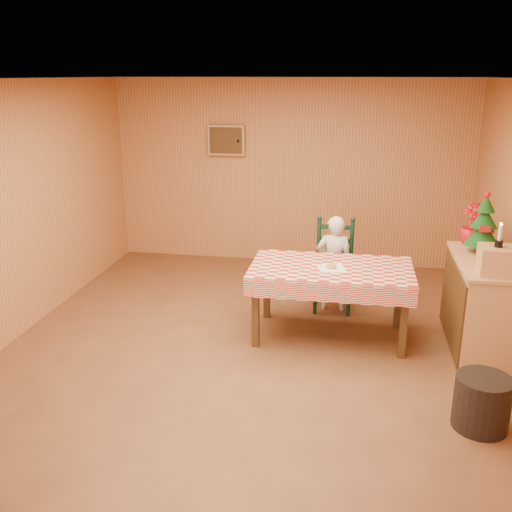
{
  "coord_description": "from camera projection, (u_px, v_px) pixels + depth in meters",
  "views": [
    {
      "loc": [
        0.91,
        -5.0,
        2.64
      ],
      "look_at": [
        0.0,
        0.2,
        0.95
      ],
      "focal_mm": 40.0,
      "sensor_mm": 36.0,
      "label": 1
    }
  ],
  "objects": [
    {
      "name": "ground",
      "position": [
        253.0,
        353.0,
        5.64
      ],
      "size": [
        6.0,
        6.0,
        0.0
      ],
      "primitive_type": "plane",
      "color": "brown",
      "rests_on": "ground"
    },
    {
      "name": "cabin_walls",
      "position": [
        262.0,
        161.0,
        5.59
      ],
      "size": [
        5.1,
        6.05,
        2.65
      ],
      "color": "#BE7C44",
      "rests_on": "ground"
    },
    {
      "name": "dining_table",
      "position": [
        331.0,
        274.0,
        5.82
      ],
      "size": [
        1.66,
        0.96,
        0.77
      ],
      "color": "#4E3014",
      "rests_on": "ground"
    },
    {
      "name": "ladder_chair",
      "position": [
        334.0,
        267.0,
        6.62
      ],
      "size": [
        0.44,
        0.4,
        1.08
      ],
      "color": "black",
      "rests_on": "ground"
    },
    {
      "name": "seated_child",
      "position": [
        334.0,
        263.0,
        6.54
      ],
      "size": [
        0.41,
        0.27,
        1.12
      ],
      "primitive_type": "imported",
      "rotation": [
        0.0,
        0.0,
        3.14
      ],
      "color": "silver",
      "rests_on": "ground"
    },
    {
      "name": "napkin",
      "position": [
        331.0,
        268.0,
        5.75
      ],
      "size": [
        0.32,
        0.32,
        0.0
      ],
      "primitive_type": "cube",
      "rotation": [
        0.0,
        0.0,
        0.26
      ],
      "color": "white",
      "rests_on": "dining_table"
    },
    {
      "name": "donut",
      "position": [
        331.0,
        266.0,
        5.74
      ],
      "size": [
        0.13,
        0.13,
        0.04
      ],
      "primitive_type": "torus",
      "rotation": [
        0.0,
        0.0,
        -0.21
      ],
      "color": "#CA9248",
      "rests_on": "napkin"
    },
    {
      "name": "shelf_unit",
      "position": [
        479.0,
        304.0,
        5.63
      ],
      "size": [
        0.54,
        1.24,
        0.93
      ],
      "color": "tan",
      "rests_on": "ground"
    },
    {
      "name": "crate",
      "position": [
        496.0,
        260.0,
        5.08
      ],
      "size": [
        0.31,
        0.31,
        0.25
      ],
      "primitive_type": "cube",
      "rotation": [
        0.0,
        0.0,
        -0.03
      ],
      "color": "tan",
      "rests_on": "shelf_unit"
    },
    {
      "name": "christmas_tree",
      "position": [
        484.0,
        225.0,
        5.64
      ],
      "size": [
        0.34,
        0.34,
        0.62
      ],
      "color": "#4E3014",
      "rests_on": "shelf_unit"
    },
    {
      "name": "flower_arrangement",
      "position": [
        472.0,
        224.0,
        5.95
      ],
      "size": [
        0.27,
        0.27,
        0.43
      ],
      "primitive_type": "imported",
      "rotation": [
        0.0,
        0.0,
        -0.13
      ],
      "color": "#B41017",
      "rests_on": "shelf_unit"
    },
    {
      "name": "candle_set",
      "position": [
        499.0,
        240.0,
        5.02
      ],
      "size": [
        0.07,
        0.07,
        0.22
      ],
      "color": "black",
      "rests_on": "crate"
    },
    {
      "name": "storage_bin",
      "position": [
        482.0,
        403.0,
        4.41
      ],
      "size": [
        0.49,
        0.49,
        0.43
      ],
      "primitive_type": "cylinder",
      "rotation": [
        0.0,
        0.0,
        -0.17
      ],
      "color": "black",
      "rests_on": "ground"
    }
  ]
}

